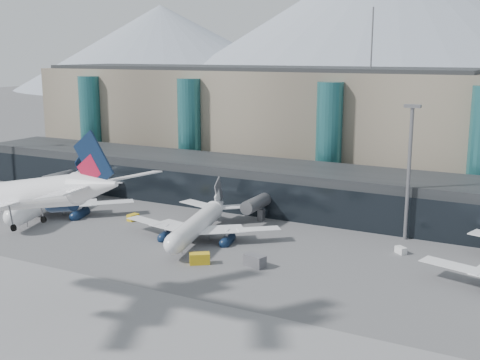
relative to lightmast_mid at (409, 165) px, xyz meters
The scene contains 15 objects.
ground 58.41m from the lightmast_mid, 122.01° to the right, with size 900.00×900.00×0.00m, color #515154.
runway_strip 71.25m from the lightmast_mid, 115.46° to the right, with size 400.00×40.00×0.04m, color slate.
runway_markings 71.24m from the lightmast_mid, 115.46° to the right, with size 128.00×1.00×0.02m.
concourse 32.94m from the lightmast_mid, 162.04° to the left, with size 170.00×27.00×10.00m.
terminal_main 69.21m from the lightmast_mid, 142.63° to the left, with size 130.00×30.00×31.00m.
teal_towers 51.97m from the lightmast_mid, 149.97° to the left, with size 116.40×19.40×46.00m.
lightmast_mid is the anchor object (origin of this frame).
hero_jet 67.48m from the lightmast_mid, 121.57° to the right, with size 34.16×34.48×11.16m.
jet_parked_left 76.06m from the lightmast_mid, 168.12° to the right, with size 36.37×38.27×12.29m.
jet_parked_mid 40.30m from the lightmast_mid, 155.37° to the right, with size 31.89×32.78×10.54m.
veh_a 84.72m from the lightmast_mid, 165.98° to the right, with size 2.83×1.59×1.59m, color silver.
veh_b 57.33m from the lightmast_mid, 165.58° to the right, with size 2.35×1.45×1.36m, color gold.
veh_c 35.23m from the lightmast_mid, 124.86° to the right, with size 3.59×1.90×2.00m, color #545359.
veh_g 16.39m from the lightmast_mid, 81.71° to the right, with size 2.07×1.21×1.21m, color silver.
veh_h 42.79m from the lightmast_mid, 132.45° to the right, with size 3.37×1.77×1.86m, color gold.
Camera 1 is at (53.58, -63.61, 34.91)m, focal length 45.00 mm.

